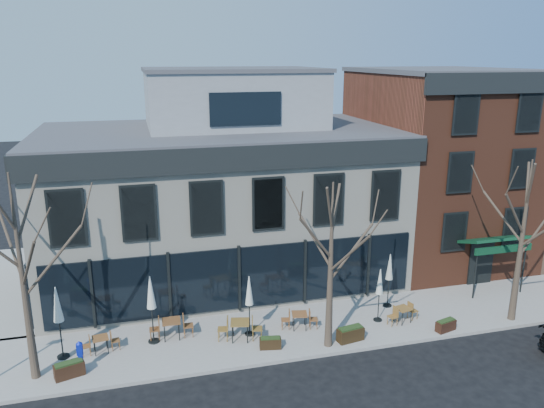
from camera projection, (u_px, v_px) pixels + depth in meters
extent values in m
plane|color=black|center=(240.00, 315.00, 25.16)|extent=(120.00, 120.00, 0.00)
cube|color=gray|center=(319.00, 326.00, 23.94)|extent=(33.50, 4.70, 0.15)
cube|color=gray|center=(8.00, 287.00, 27.95)|extent=(4.50, 12.00, 0.15)
cube|color=silver|center=(220.00, 206.00, 28.73)|extent=(18.00, 10.00, 8.00)
cube|color=#47474C|center=(218.00, 131.00, 27.63)|extent=(18.30, 10.30, 0.30)
cube|color=black|center=(237.00, 159.00, 23.01)|extent=(18.30, 0.25, 1.10)
cube|color=black|center=(31.00, 148.00, 25.52)|extent=(0.25, 10.30, 1.10)
cube|color=black|center=(239.00, 278.00, 24.59)|extent=(17.20, 0.12, 3.00)
cube|color=black|center=(43.00, 265.00, 26.13)|extent=(0.12, 7.50, 3.00)
cube|color=gray|center=(233.00, 99.00, 28.39)|extent=(9.00, 6.50, 3.00)
cube|color=brown|center=(435.00, 166.00, 31.53)|extent=(8.00, 10.00, 11.00)
cube|color=#47474C|center=(444.00, 70.00, 30.03)|extent=(8.20, 10.20, 0.25)
cube|color=black|center=(502.00, 83.00, 25.39)|extent=(8.20, 0.25, 1.00)
cube|color=#0C361E|center=(494.00, 239.00, 26.80)|extent=(3.20, 1.66, 0.67)
cube|color=black|center=(481.00, 264.00, 27.99)|extent=(1.40, 0.10, 2.50)
cone|color=#382B21|center=(23.00, 280.00, 18.97)|extent=(0.34, 0.34, 7.92)
cylinder|color=#382B21|center=(54.00, 261.00, 19.26)|extent=(2.23, 0.50, 2.48)
cylinder|color=#382B21|center=(11.00, 245.00, 19.48)|extent=(1.03, 2.05, 2.14)
cylinder|color=#382B21|center=(28.00, 264.00, 17.93)|extent=(1.03, 2.04, 2.28)
cone|color=#382B21|center=(331.00, 267.00, 21.28)|extent=(0.34, 0.34, 7.04)
cylinder|color=#382B21|center=(351.00, 252.00, 21.53)|extent=(2.00, 0.46, 2.21)
cylinder|color=#382B21|center=(315.00, 240.00, 21.73)|extent=(0.93, 1.84, 1.91)
cylinder|color=#382B21|center=(316.00, 239.00, 20.47)|extent=(1.61, 0.68, 1.97)
cylinder|color=#382B21|center=(349.00, 254.00, 20.36)|extent=(0.93, 1.83, 2.03)
cone|color=#382B21|center=(521.00, 243.00, 23.44)|extent=(0.34, 0.34, 7.48)
cylinder|color=#382B21|center=(539.00, 228.00, 23.71)|extent=(2.12, 0.48, 2.35)
cylinder|color=#382B21|center=(502.00, 216.00, 23.92)|extent=(0.98, 1.94, 2.03)
cylinder|color=#382B21|center=(515.00, 214.00, 22.58)|extent=(1.71, 0.71, 2.09)
cylinder|color=#0E20B9|center=(81.00, 363.00, 20.36)|extent=(0.19, 0.19, 0.68)
cube|color=#0E20B9|center=(80.00, 349.00, 20.20)|extent=(0.23, 0.20, 0.48)
cone|color=#0E20B9|center=(79.00, 342.00, 20.13)|extent=(0.25, 0.25, 0.12)
cube|color=brown|center=(100.00, 338.00, 21.55)|extent=(0.71, 0.71, 0.04)
cylinder|color=black|center=(95.00, 349.00, 21.33)|extent=(0.04, 0.04, 0.64)
cylinder|color=black|center=(108.00, 347.00, 21.52)|extent=(0.04, 0.04, 0.64)
cylinder|color=black|center=(94.00, 343.00, 21.76)|extent=(0.04, 0.04, 0.64)
cylinder|color=black|center=(106.00, 341.00, 21.95)|extent=(0.04, 0.04, 0.64)
cube|color=brown|center=(171.00, 321.00, 22.61)|extent=(0.79, 0.79, 0.04)
cylinder|color=black|center=(165.00, 334.00, 22.36)|extent=(0.04, 0.04, 0.79)
cylinder|color=black|center=(179.00, 332.00, 22.50)|extent=(0.04, 0.04, 0.79)
cylinder|color=black|center=(164.00, 327.00, 22.94)|extent=(0.04, 0.04, 0.79)
cylinder|color=black|center=(178.00, 325.00, 23.07)|extent=(0.04, 0.04, 0.79)
cube|color=brown|center=(240.00, 322.00, 22.46)|extent=(0.94, 0.94, 0.04)
cylinder|color=black|center=(232.00, 335.00, 22.26)|extent=(0.04, 0.04, 0.81)
cylinder|color=black|center=(247.00, 335.00, 22.28)|extent=(0.04, 0.04, 0.81)
cylinder|color=black|center=(233.00, 327.00, 22.86)|extent=(0.04, 0.04, 0.81)
cylinder|color=black|center=(247.00, 327.00, 22.89)|extent=(0.04, 0.04, 0.81)
cube|color=brown|center=(300.00, 314.00, 23.43)|extent=(0.80, 0.80, 0.04)
cylinder|color=black|center=(294.00, 324.00, 23.26)|extent=(0.04, 0.04, 0.69)
cylinder|color=black|center=(306.00, 324.00, 23.28)|extent=(0.04, 0.04, 0.69)
cylinder|color=black|center=(293.00, 318.00, 23.77)|extent=(0.04, 0.04, 0.69)
cylinder|color=black|center=(305.00, 318.00, 23.79)|extent=(0.04, 0.04, 0.69)
cube|color=brown|center=(403.00, 308.00, 23.99)|extent=(0.79, 0.79, 0.04)
cylinder|color=black|center=(402.00, 319.00, 23.74)|extent=(0.04, 0.04, 0.67)
cylinder|color=black|center=(411.00, 316.00, 23.99)|extent=(0.04, 0.04, 0.67)
cylinder|color=black|center=(394.00, 314.00, 24.18)|extent=(0.04, 0.04, 0.67)
cylinder|color=black|center=(403.00, 312.00, 24.42)|extent=(0.04, 0.04, 0.67)
cylinder|color=black|center=(63.00, 356.00, 21.34)|extent=(0.49, 0.49, 0.07)
cylinder|color=black|center=(60.00, 330.00, 21.01)|extent=(0.06, 0.06, 2.45)
cone|color=silver|center=(57.00, 304.00, 20.71)|extent=(0.40, 0.40, 1.45)
cylinder|color=black|center=(154.00, 341.00, 22.48)|extent=(0.48, 0.48, 0.07)
cylinder|color=black|center=(152.00, 316.00, 22.17)|extent=(0.05, 0.05, 2.41)
cone|color=silver|center=(151.00, 292.00, 21.87)|extent=(0.39, 0.39, 1.42)
cylinder|color=black|center=(250.00, 334.00, 23.09)|extent=(0.44, 0.44, 0.06)
cylinder|color=black|center=(249.00, 312.00, 22.80)|extent=(0.05, 0.05, 2.19)
cone|color=silver|center=(249.00, 290.00, 22.53)|extent=(0.36, 0.36, 1.29)
cylinder|color=black|center=(378.00, 320.00, 24.31)|extent=(0.40, 0.40, 0.06)
cylinder|color=black|center=(379.00, 300.00, 24.05)|extent=(0.05, 0.05, 2.02)
cone|color=silver|center=(380.00, 281.00, 23.80)|extent=(0.33, 0.33, 1.20)
cylinder|color=black|center=(387.00, 305.00, 25.71)|extent=(0.43, 0.43, 0.06)
cylinder|color=black|center=(389.00, 286.00, 25.43)|extent=(0.05, 0.05, 2.14)
cone|color=beige|center=(390.00, 267.00, 25.16)|extent=(0.35, 0.35, 1.27)
cube|color=black|center=(69.00, 370.00, 20.00)|extent=(1.18, 0.75, 0.55)
cube|color=#1E3314|center=(69.00, 363.00, 19.92)|extent=(1.04, 0.63, 0.09)
cube|color=black|center=(270.00, 343.00, 21.95)|extent=(0.94, 0.51, 0.45)
cube|color=#1E3314|center=(270.00, 338.00, 21.89)|extent=(0.84, 0.42, 0.07)
cube|color=black|center=(350.00, 334.00, 22.52)|extent=(1.21, 0.65, 0.57)
cube|color=#1E3314|center=(351.00, 328.00, 22.44)|extent=(1.08, 0.54, 0.09)
cube|color=black|center=(446.00, 326.00, 23.35)|extent=(1.00, 0.60, 0.47)
cube|color=#1E3314|center=(446.00, 321.00, 23.28)|extent=(0.89, 0.51, 0.08)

